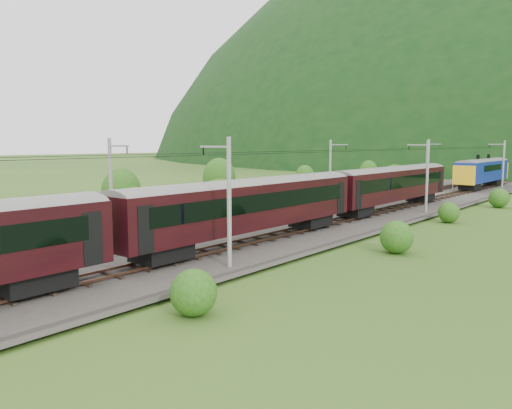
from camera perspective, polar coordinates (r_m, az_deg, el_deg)
The scene contains 14 objects.
ground at distance 35.70m, azimuth -10.39°, elevation -5.90°, with size 600.00×600.00×0.00m, color #2D5119.
railbed at distance 42.60m, azimuth 0.01°, elevation -3.46°, with size 14.00×220.00×0.30m, color #38332D.
track_left at distance 44.12m, azimuth -2.39°, elevation -2.81°, with size 2.40×220.00×0.27m.
track_right at distance 41.09m, azimuth 2.58°, elevation -3.55°, with size 2.40×220.00×0.27m.
catenary_left at distance 63.49m, azimuth 8.53°, elevation 3.89°, with size 2.54×192.28×8.00m.
catenary_right at distance 58.09m, azimuth 18.91°, elevation 3.30°, with size 2.54×192.28×8.00m.
overhead_wires at distance 41.89m, azimuth 0.01°, elevation 5.93°, with size 4.83×198.00×0.03m.
mountain_ridge at distance 354.13m, azimuth 15.41°, elevation 5.54°, with size 336.00×280.00×132.00m, color black.
train at distance 37.78m, azimuth -0.74°, elevation 0.85°, with size 3.29×132.89×5.73m.
hazard_post_near at distance 87.07m, azimuth 21.58°, elevation 2.05°, with size 0.16×0.16×1.52m, color red.
hazard_post_far at distance 77.69m, azimuth 19.91°, elevation 1.58°, with size 0.16×0.16×1.55m, color red.
signal at distance 80.27m, azimuth 17.25°, elevation 2.14°, with size 0.22×0.22×2.01m.
vegetation_left at distance 54.05m, azimuth -10.55°, elevation 1.42°, with size 13.76×146.32×7.04m.
vegetation_right at distance 28.82m, azimuth 4.93°, elevation -6.74°, with size 5.97×108.34×2.55m.
Camera 1 is at (26.83, -22.16, 7.94)m, focal length 35.00 mm.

